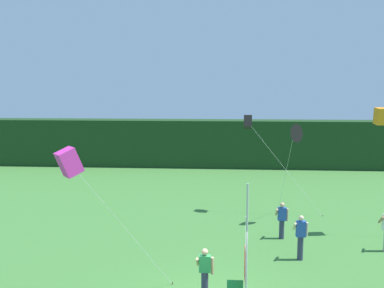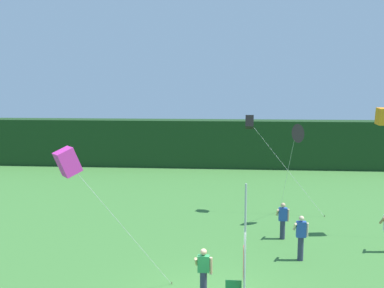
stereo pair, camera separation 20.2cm
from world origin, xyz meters
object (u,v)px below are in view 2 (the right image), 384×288
object	(u,v)px
kite_orange_box_3	(383,117)
kite_magenta_box_1	(68,162)
person_near_banner	(203,273)
person_far_left	(283,220)
kite_black_delta_0	(295,134)
kite_black_box_2	(250,122)
person_far_right	(301,237)
banner_flag	(245,249)

from	to	relation	value
kite_orange_box_3	kite_magenta_box_1	bearing A→B (deg)	-144.24
kite_magenta_box_1	person_near_banner	bearing A→B (deg)	18.02
person_near_banner	kite_magenta_box_1	distance (m)	5.34
person_far_left	kite_magenta_box_1	bearing A→B (deg)	-134.04
kite_black_delta_0	kite_black_box_2	distance (m)	2.86
person_far_right	kite_black_delta_0	size ratio (longest dim) A/B	0.36
kite_black_delta_0	kite_black_box_2	bearing A→B (deg)	136.98
kite_orange_box_3	person_far_right	bearing A→B (deg)	-139.58
kite_black_delta_0	banner_flag	bearing A→B (deg)	-107.04
person_far_right	kite_orange_box_3	xyz separation A→B (m)	(3.91, 3.33, 4.36)
banner_flag	person_far_left	size ratio (longest dim) A/B	2.41
person_far_right	person_far_left	bearing A→B (deg)	99.56
banner_flag	kite_black_delta_0	bearing A→B (deg)	72.96
person_near_banner	kite_orange_box_3	xyz separation A→B (m)	(7.42, 6.82, 4.42)
kite_magenta_box_1	kite_black_box_2	bearing A→B (deg)	63.93
person_far_right	kite_black_delta_0	distance (m)	5.86
person_near_banner	person_far_right	world-z (taller)	person_far_right
person_near_banner	kite_black_delta_0	bearing A→B (deg)	64.59
person_far_right	kite_black_delta_0	xyz separation A→B (m)	(0.38, 4.72, 3.45)
kite_black_delta_0	kite_orange_box_3	world-z (taller)	kite_orange_box_3
banner_flag	kite_orange_box_3	distance (m)	10.18
person_far_right	kite_magenta_box_1	world-z (taller)	kite_magenta_box_1
banner_flag	person_near_banner	bearing A→B (deg)	158.12
banner_flag	kite_magenta_box_1	world-z (taller)	kite_magenta_box_1
banner_flag	person_near_banner	world-z (taller)	banner_flag
person_near_banner	banner_flag	bearing A→B (deg)	-21.88
kite_magenta_box_1	kite_orange_box_3	distance (m)	13.77
banner_flag	kite_magenta_box_1	bearing A→B (deg)	-171.76
person_far_left	kite_orange_box_3	world-z (taller)	kite_orange_box_3
kite_orange_box_3	kite_black_delta_0	bearing A→B (deg)	158.47
person_far_right	kite_magenta_box_1	xyz separation A→B (m)	(-7.24, -4.70, 3.57)
person_far_right	kite_black_box_2	distance (m)	7.85
kite_black_box_2	kite_orange_box_3	world-z (taller)	kite_orange_box_3
kite_magenta_box_1	kite_orange_box_3	world-z (taller)	kite_orange_box_3
banner_flag	person_far_left	xyz separation A→B (m)	(1.88, 6.36, -1.01)
person_far_left	person_far_right	xyz separation A→B (m)	(0.40, -2.37, 0.08)
kite_magenta_box_1	kite_orange_box_3	bearing A→B (deg)	35.76
person_far_left	kite_black_box_2	size ratio (longest dim) A/B	0.31
person_far_left	kite_magenta_box_1	distance (m)	10.50
person_far_left	kite_orange_box_3	distance (m)	6.26
kite_magenta_box_1	kite_black_box_2	distance (m)	12.64
person_far_left	kite_black_delta_0	xyz separation A→B (m)	(0.78, 2.35, 3.53)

